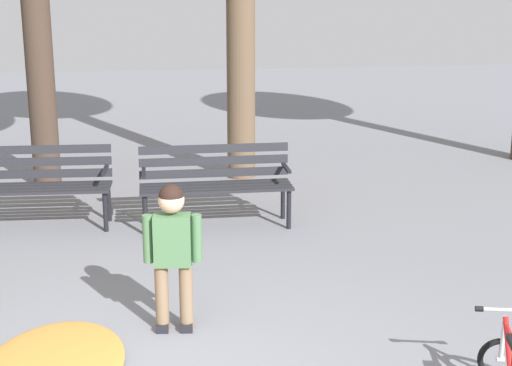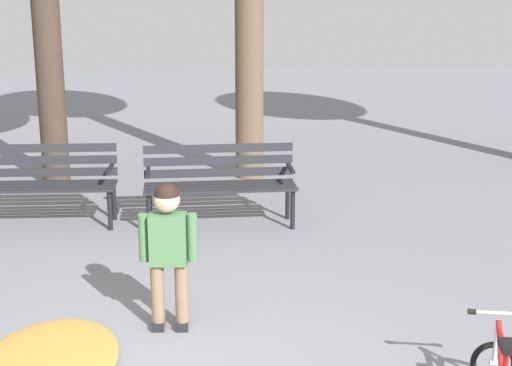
# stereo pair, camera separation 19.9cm
# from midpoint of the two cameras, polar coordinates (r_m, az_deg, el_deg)

# --- Properties ---
(park_bench_far_left) EXTENTS (1.62, 0.54, 0.85)m
(park_bench_far_left) POSITION_cam_midpoint_polar(r_m,az_deg,el_deg) (8.52, -14.94, 0.36)
(park_bench_far_left) COLOR #232328
(park_bench_far_left) RESTS_ON ground
(park_bench_left) EXTENTS (1.60, 0.46, 0.85)m
(park_bench_left) POSITION_cam_midpoint_polar(r_m,az_deg,el_deg) (8.22, -2.00, 0.35)
(park_bench_left) COLOR #232328
(park_bench_left) RESTS_ON ground
(child_standing) EXTENTS (0.43, 0.19, 1.14)m
(child_standing) POSITION_cam_midpoint_polar(r_m,az_deg,el_deg) (5.75, -5.49, -4.51)
(child_standing) COLOR #7F664C
(child_standing) RESTS_ON ground
(leaf_pile) EXTENTS (1.14, 1.49, 0.07)m
(leaf_pile) POSITION_cam_midpoint_polar(r_m,az_deg,el_deg) (5.60, -14.17, -12.67)
(leaf_pile) COLOR #C68438
(leaf_pile) RESTS_ON ground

